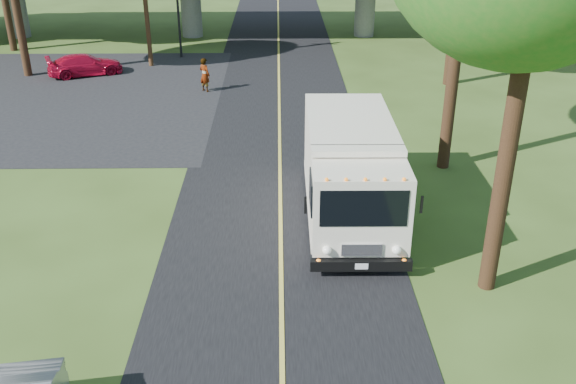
{
  "coord_description": "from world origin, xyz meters",
  "views": [
    {
      "loc": [
        -0.05,
        -13.28,
        9.78
      ],
      "look_at": [
        0.22,
        3.57,
        1.6
      ],
      "focal_mm": 40.0,
      "sensor_mm": 36.0,
      "label": 1
    }
  ],
  "objects_px": {
    "red_sedan": "(85,65)",
    "pedestrian": "(205,75)",
    "traffic_signal": "(178,4)",
    "step_van": "(351,169)"
  },
  "relations": [
    {
      "from": "step_van",
      "to": "red_sedan",
      "type": "distance_m",
      "value": 21.47
    },
    {
      "from": "traffic_signal",
      "to": "step_van",
      "type": "bearing_deg",
      "value": -68.66
    },
    {
      "from": "red_sedan",
      "to": "traffic_signal",
      "type": "bearing_deg",
      "value": -73.78
    },
    {
      "from": "step_van",
      "to": "pedestrian",
      "type": "bearing_deg",
      "value": 113.91
    },
    {
      "from": "traffic_signal",
      "to": "pedestrian",
      "type": "relative_size",
      "value": 2.99
    },
    {
      "from": "pedestrian",
      "to": "traffic_signal",
      "type": "bearing_deg",
      "value": -34.77
    },
    {
      "from": "red_sedan",
      "to": "pedestrian",
      "type": "xyz_separation_m",
      "value": [
        7.0,
        -3.2,
        0.28
      ]
    },
    {
      "from": "traffic_signal",
      "to": "pedestrian",
      "type": "height_order",
      "value": "traffic_signal"
    },
    {
      "from": "pedestrian",
      "to": "step_van",
      "type": "bearing_deg",
      "value": 151.51
    },
    {
      "from": "traffic_signal",
      "to": "red_sedan",
      "type": "xyz_separation_m",
      "value": [
        -4.8,
        -3.93,
        -2.61
      ]
    }
  ]
}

